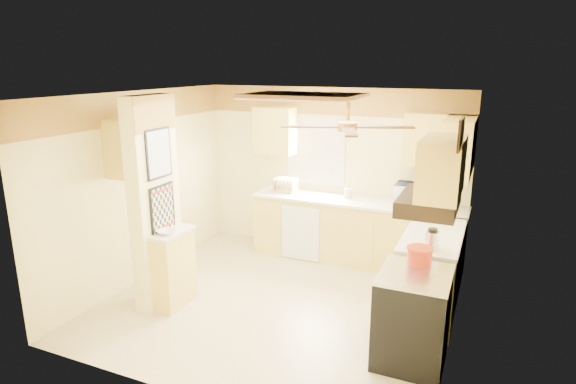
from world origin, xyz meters
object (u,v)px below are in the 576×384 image
at_px(bowl, 166,232).
at_px(dutch_oven, 420,256).
at_px(microwave, 416,195).
at_px(stove, 412,317).
at_px(kettle, 432,240).

bearing_deg(bowl, dutch_oven, 7.22).
bearing_deg(microwave, stove, 99.79).
distance_m(microwave, dutch_oven, 1.97).
distance_m(microwave, kettle, 1.61).
xyz_separation_m(bowl, dutch_oven, (2.78, 0.35, 0.04)).
relative_size(dutch_oven, kettle, 1.13).
bearing_deg(kettle, bowl, -165.53).
xyz_separation_m(stove, microwave, (-0.36, 2.18, 0.63)).
distance_m(dutch_oven, kettle, 0.39).
height_order(stove, bowl, bowl).
xyz_separation_m(microwave, dutch_oven, (0.36, -1.94, -0.09)).
relative_size(stove, dutch_oven, 3.53).
xyz_separation_m(bowl, kettle, (2.85, 0.74, 0.08)).
bearing_deg(dutch_oven, kettle, 80.34).
distance_m(stove, bowl, 2.84).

